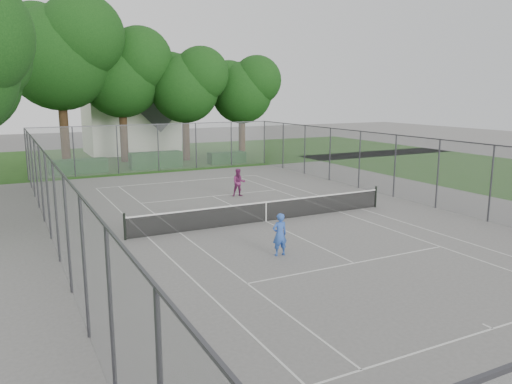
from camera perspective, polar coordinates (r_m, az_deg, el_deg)
name	(u,v)px	position (r m, az deg, el deg)	size (l,w,h in m)	color
ground	(266,222)	(22.81, 1.15, -3.39)	(120.00, 120.00, 0.00)	slate
grass_far	(131,157)	(46.96, -14.12, 3.85)	(60.00, 20.00, 0.00)	#1F4714
court_markings	(266,221)	(22.81, 1.15, -3.38)	(11.03, 23.83, 0.01)	silver
tennis_net	(266,211)	(22.68, 1.16, -2.15)	(12.87, 0.10, 1.10)	black
perimeter_fence	(266,183)	(22.42, 1.17, 1.09)	(18.08, 34.08, 3.52)	#38383D
tree_far_left	(60,49)	(42.30, -21.48, 14.97)	(9.18, 8.38, 13.19)	#311F12
tree_far_midleft	(122,70)	(43.89, -15.08, 13.35)	(7.76, 7.08, 11.15)	#311F12
tree_far_midright	(186,83)	(43.78, -8.02, 12.27)	(6.72, 6.14, 9.66)	#311F12
tree_far_right	(243,88)	(45.91, -1.52, 11.84)	(6.33, 5.78, 9.10)	#311F12
hedge_left	(78,166)	(38.78, -19.64, 2.80)	(4.06, 1.22, 1.02)	#154317
hedge_mid	(156,160)	(39.81, -11.38, 3.61)	(4.01, 1.15, 1.26)	#154317
hedge_right	(227,158)	(41.88, -3.37, 3.95)	(3.10, 1.14, 0.93)	#154317
house	(130,110)	(50.82, -14.22, 9.11)	(8.33, 6.46, 10.37)	white
girl_player	(280,234)	(17.96, 2.73, -4.87)	(0.57, 0.37, 1.56)	blue
woman_player	(239,183)	(28.23, -1.98, 1.09)	(0.77, 0.60, 1.58)	#77275C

